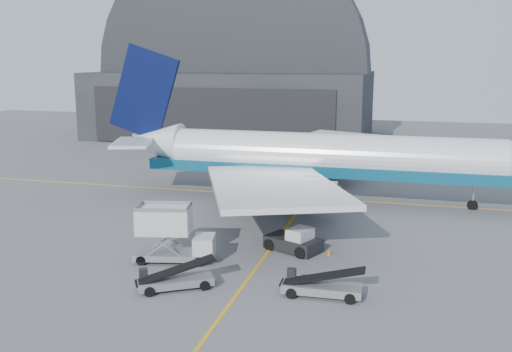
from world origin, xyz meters
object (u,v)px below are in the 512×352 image
(pushback_tug, at_px, (295,242))
(belt_loader_a, at_px, (174,280))
(airliner, at_px, (314,157))
(catering_truck, at_px, (171,235))
(belt_loader_b, at_px, (321,286))

(pushback_tug, distance_m, belt_loader_a, 11.10)
(airliner, height_order, catering_truck, airliner)
(pushback_tug, relative_size, belt_loader_a, 0.96)
(pushback_tug, height_order, belt_loader_a, belt_loader_a)
(airliner, xyz_separation_m, belt_loader_a, (-4.84, -25.81, -3.96))
(catering_truck, bearing_deg, belt_loader_a, -76.88)
(airliner, height_order, belt_loader_a, airliner)
(catering_truck, height_order, belt_loader_b, catering_truck)
(pushback_tug, bearing_deg, belt_loader_a, -98.45)
(airliner, relative_size, belt_loader_a, 9.34)
(belt_loader_b, bearing_deg, airliner, 98.61)
(belt_loader_a, xyz_separation_m, belt_loader_b, (9.33, 1.33, 0.02))
(airliner, bearing_deg, pushback_tug, -85.68)
(belt_loader_a, bearing_deg, belt_loader_b, -23.19)
(pushback_tug, relative_size, belt_loader_b, 0.90)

